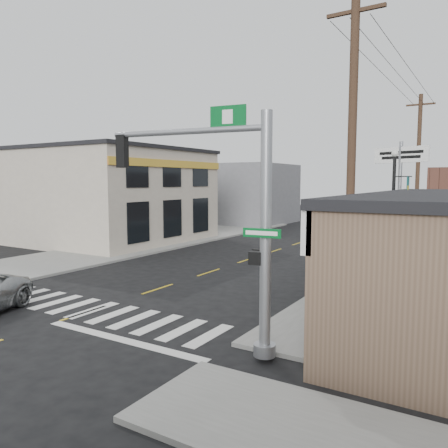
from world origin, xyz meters
The scene contains 18 objects.
ground centered at (0.00, 0.00, 0.00)m, with size 140.00×140.00×0.00m, color black.
sidewalk_right centered at (9.00, 13.00, 0.07)m, with size 6.00×38.00×0.13m, color slate.
sidewalk_left centered at (-9.00, 13.00, 0.07)m, with size 6.00×38.00×0.13m, color slate.
center_line centered at (0.00, 8.00, 0.01)m, with size 0.12×56.00×0.01m, color gold.
crosswalk centered at (0.00, 0.40, 0.01)m, with size 11.00×2.20×0.01m, color silver.
left_building centered at (-13.00, 14.00, 3.40)m, with size 12.00×12.00×6.80m, color #BDB19D.
bldg_distant_left centered at (-11.00, 32.00, 3.20)m, with size 9.00×10.00×6.40m, color slate.
traffic_signal_pole centered at (6.44, -0.37, 3.94)m, with size 5.05×0.39×6.40m.
guide_sign centered at (6.30, 7.47, 1.92)m, with size 1.58×0.13×2.76m.
fire_hydrant centered at (8.40, 5.32, 0.55)m, with size 0.24×0.24×0.77m.
ped_crossing_sign centered at (6.67, 7.34, 1.99)m, with size 1.05×0.07×2.71m.
lamp_post centered at (8.26, 10.93, 3.54)m, with size 0.76×0.60×5.88m.
dance_center_sign centered at (7.85, 14.60, 5.09)m, with size 3.09×0.19×6.56m.
bare_tree centered at (8.82, 5.82, 3.80)m, with size 2.33×2.33×4.67m.
shrub_front centered at (9.64, 2.95, 0.59)m, with size 1.24×1.24×0.93m, color #173B1A.
shrub_back centered at (9.89, 6.57, 0.52)m, with size 1.05×1.05×0.79m, color black.
utility_pole_near centered at (8.23, 3.57, 5.39)m, with size 1.78×0.27×10.25m.
utility_pole_far centered at (7.89, 20.87, 5.28)m, with size 1.75×0.26×10.04m.
Camera 1 is at (11.95, -10.20, 4.63)m, focal length 35.00 mm.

